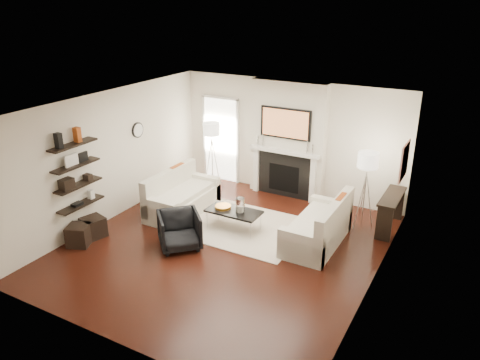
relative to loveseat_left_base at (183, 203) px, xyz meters
The scene contains 71 objects.
room_envelope 2.12m from the loveseat_left_base, 28.75° to the right, with size 6.00×6.00×6.00m.
chimney_breast 2.80m from the loveseat_left_base, 52.06° to the left, with size 1.80×0.25×2.70m, color silver.
fireplace_surround 2.47m from the loveseat_left_base, 50.11° to the left, with size 1.30×0.02×1.04m, color black.
firebox 2.46m from the loveseat_left_base, 50.04° to the left, with size 0.75×0.02×0.65m, color black.
mantel_pilaster_l 2.06m from the loveseat_left_base, 65.31° to the left, with size 0.12×0.08×1.10m, color white.
mantel_pilaster_r 2.96m from the loveseat_left_base, 38.91° to the left, with size 0.12×0.08×1.10m, color white.
mantel_shelf 2.58m from the loveseat_left_base, 49.35° to the left, with size 1.70×0.18×0.07m, color white.
tv_body 2.89m from the loveseat_left_base, 49.74° to the left, with size 1.20×0.06×0.70m, color black.
tv_screen 2.87m from the loveseat_left_base, 49.24° to the left, with size 1.10×0.01×0.62m, color #BF723F.
candlestick_l_tall 2.37m from the loveseat_left_base, 60.98° to the left, with size 0.04×0.04×0.30m, color silver.
candlestick_l_short 2.30m from the loveseat_left_base, 64.17° to the left, with size 0.04×0.04×0.24m, color silver.
candlestick_r_tall 3.01m from the loveseat_left_base, 40.93° to the left, with size 0.04×0.04×0.30m, color silver.
candlestick_r_short 3.09m from the loveseat_left_base, 39.25° to the left, with size 0.04×0.04×0.24m, color silver.
hallway_panel 2.30m from the loveseat_left_base, 97.53° to the left, with size 0.90×0.02×2.10m, color white.
door_trim_l 2.38m from the loveseat_left_base, 109.91° to the left, with size 0.06×0.06×2.16m, color white.
door_trim_r 2.27m from the loveseat_left_base, 84.56° to the left, with size 0.06×0.06×2.16m, color white.
door_trim_top 2.86m from the loveseat_left_base, 97.60° to the left, with size 1.02×0.06×0.06m, color white.
rug 1.44m from the loveseat_left_base, ahead, with size 2.60×2.00×0.01m, color beige.
loveseat_left_base is the anchor object (origin of this frame).
loveseat_left_back 0.46m from the loveseat_left_base, behind, with size 0.18×1.80×0.80m, color beige.
loveseat_left_arm_n 0.81m from the loveseat_left_base, 90.00° to the right, with size 0.85×0.18×0.60m, color beige.
loveseat_left_arm_s 0.81m from the loveseat_left_base, 90.00° to the left, with size 0.85×0.18×0.60m, color beige.
loveseat_left_cushion 0.26m from the loveseat_left_base, ahead, with size 0.63×1.44×0.10m, color beige.
pillow_left_orange 0.69m from the loveseat_left_base, 138.15° to the left, with size 0.10×0.42×0.42m, color #903B11.
pillow_left_charcoal 0.68m from the loveseat_left_base, 138.15° to the right, with size 0.10×0.40×0.40m, color black.
loveseat_right_base 3.04m from the loveseat_left_base, ahead, with size 0.85×1.80×0.42m, color beige.
loveseat_right_back 3.39m from the loveseat_left_base, ahead, with size 0.18×1.80×0.80m, color beige.
loveseat_right_arm_n 3.12m from the loveseat_left_base, 13.07° to the right, with size 0.85×0.18×0.60m, color beige.
loveseat_right_arm_s 3.18m from the loveseat_left_base, 16.72° to the left, with size 0.85×0.18×0.60m, color beige.
loveseat_right_cushion 3.01m from the loveseat_left_base, ahead, with size 0.63×1.44×0.10m, color beige.
pillow_right_orange 3.44m from the loveseat_left_base, ahead, with size 0.10×0.42×0.42m, color #903B11.
pillow_right_charcoal 3.42m from the loveseat_left_base, ahead, with size 0.10×0.40×0.40m, color black.
coffee_table 1.40m from the loveseat_left_base, ahead, with size 1.10×0.55×0.04m, color black.
coffee_leg_nw 0.96m from the loveseat_left_base, 24.00° to the right, with size 0.02×0.02×0.38m, color silver.
coffee_leg_ne 1.91m from the loveseat_left_base, 11.73° to the right, with size 0.02×0.02×0.38m, color silver.
coffee_leg_sw 0.88m from the loveseat_left_base, ahead, with size 0.02×0.02×0.38m, color silver.
coffee_leg_se 1.87m from the loveseat_left_base, ahead, with size 0.02×0.02×0.38m, color silver.
hurricane_glass 1.57m from the loveseat_left_base, ahead, with size 0.18×0.18×0.32m, color white.
hurricane_candle 1.56m from the loveseat_left_base, ahead, with size 0.09×0.09×0.14m, color white.
copper_bowl 1.16m from the loveseat_left_base, ahead, with size 0.33×0.33×0.05m, color #C37A20.
armchair 1.54m from the loveseat_left_base, 56.87° to the right, with size 0.74×0.69×0.76m, color black.
lamp_left_post 1.74m from the loveseat_left_base, 99.50° to the left, with size 0.02×0.02×1.20m, color silver.
lamp_left_shade 2.10m from the loveseat_left_base, 99.50° to the left, with size 0.40×0.40×0.30m, color white.
lamp_left_leg_a 1.73m from the loveseat_left_base, 95.80° to the left, with size 0.02×0.02×1.25m, color silver.
lamp_left_leg_b 1.84m from the loveseat_left_base, 100.73° to the left, with size 0.02×0.02×1.25m, color silver.
lamp_left_leg_c 1.66m from the loveseat_left_base, 101.99° to the left, with size 0.02×0.02×1.25m, color silver.
lamp_right_post 3.84m from the loveseat_left_base, 18.51° to the left, with size 0.02×0.02×1.20m, color silver.
lamp_right_shade 4.01m from the loveseat_left_base, 18.51° to the left, with size 0.40×0.40×0.30m, color white.
lamp_right_leg_a 3.94m from the loveseat_left_base, 18.00° to the left, with size 0.02×0.02×1.25m, color silver.
lamp_right_leg_b 3.82m from the loveseat_left_base, 20.14° to the left, with size 0.02×0.02×1.25m, color silver.
lamp_right_leg_c 3.76m from the loveseat_left_base, 17.40° to the left, with size 0.02×0.02×1.25m, color silver.
console_top 4.39m from the loveseat_left_base, 18.13° to the left, with size 0.35×1.20×0.04m, color black.
console_leg_n 4.22m from the loveseat_left_base, 11.02° to the left, with size 0.30×0.04×0.71m, color black.
console_leg_s 4.56m from the loveseat_left_base, 24.72° to the left, with size 0.30×0.04×0.71m, color black.
wall_art 4.66m from the loveseat_left_base, 15.45° to the left, with size 0.03×0.70×0.70m, color #AB6755.
shelf_bottom 2.19m from the loveseat_left_base, 119.43° to the right, with size 0.25×1.00×0.04m, color black.
shelf_lower 2.32m from the loveseat_left_base, 119.43° to the right, with size 0.25×1.00×0.04m, color black.
shelf_upper 2.50m from the loveseat_left_base, 119.43° to the right, with size 0.25×1.00×0.04m, color black.
shelf_top 2.72m from the loveseat_left_base, 119.43° to the right, with size 0.25×1.00×0.04m, color black.
decor_magfile_a 3.03m from the loveseat_left_base, 115.90° to the right, with size 0.12×0.10×0.28m, color black.
decor_magfile_b 2.74m from the loveseat_left_base, 121.26° to the right, with size 0.12×0.10×0.28m, color #903B11.
decor_frame_a 2.62m from the loveseat_left_base, 118.39° to the right, with size 0.04×0.30×0.22m, color white.
decor_frame_b 2.41m from the loveseat_left_base, 122.24° to the right, with size 0.04×0.22×0.18m, color black.
decor_wine_rack 2.58m from the loveseat_left_base, 116.30° to the right, with size 0.18×0.25×0.20m, color black.
decor_box_small 2.15m from the loveseat_left_base, 123.13° to the right, with size 0.15×0.12×0.12m, color black.
decor_books 2.28m from the loveseat_left_base, 118.25° to the right, with size 0.14×0.20×0.05m, color black.
decor_box_tall 1.99m from the loveseat_left_base, 123.48° to the right, with size 0.10×0.10×0.18m, color white.
clock_rim 1.89m from the loveseat_left_base, behind, with size 0.34×0.34×0.04m, color black.
clock_face 1.87m from the loveseat_left_base, behind, with size 0.29×0.29×0.01m, color white.
ottoman_near 1.98m from the loveseat_left_base, 117.02° to the right, with size 0.40×0.40×0.40m, color black.
ottoman_far 2.32m from the loveseat_left_base, 112.84° to the right, with size 0.40×0.40×0.40m, color black.
Camera 1 is at (4.02, -6.69, 4.47)m, focal length 35.00 mm.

